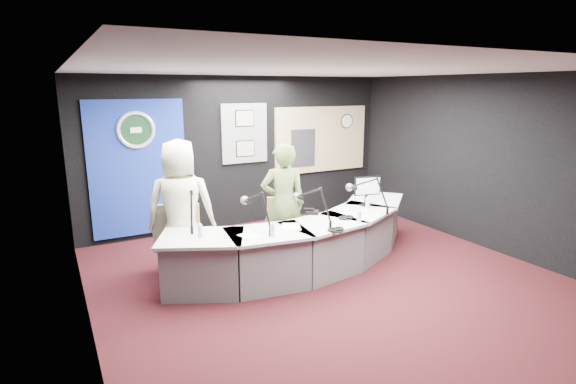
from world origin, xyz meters
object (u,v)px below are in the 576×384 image
armchair_left (183,243)px  person_man (181,208)px  broadcast_desk (305,243)px  person_woman (283,204)px  armchair_right (283,233)px

armchair_left → person_man: (0.00, 0.00, 0.51)m
broadcast_desk → armchair_left: 1.75m
broadcast_desk → person_woman: (-0.20, 0.31, 0.53)m
armchair_left → person_woman: bearing=6.6°
armchair_left → person_woman: size_ratio=0.49×
person_man → person_woman: bearing=-171.5°
armchair_right → person_man: person_man is taller
broadcast_desk → person_man: 1.84m
armchair_left → armchair_right: armchair_right is taller
broadcast_desk → armchair_left: (-1.63, 0.62, 0.07)m
person_woman → broadcast_desk: bearing=140.5°
armchair_right → person_woman: bearing=130.0°
broadcast_desk → armchair_right: (-0.20, 0.31, 0.09)m
armchair_right → person_woman: person_woman is taller
broadcast_desk → person_woman: person_woman is taller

